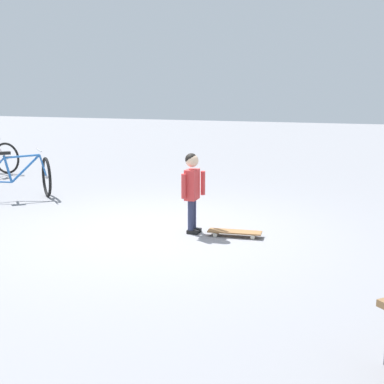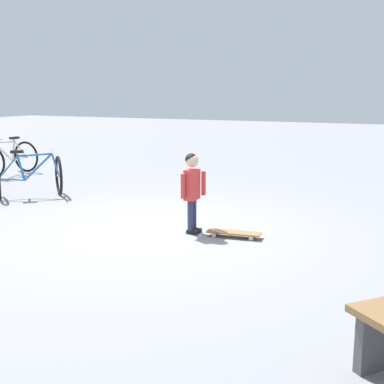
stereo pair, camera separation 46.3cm
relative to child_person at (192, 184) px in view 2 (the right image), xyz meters
name	(u,v)px [view 2 (the right image)]	position (x,y,z in m)	size (l,w,h in m)	color
ground_plane	(156,230)	(0.49, 0.12, -0.66)	(50.00, 50.00, 0.00)	gray
child_person	(192,184)	(0.00, 0.00, 0.00)	(0.22, 0.38, 1.06)	#2D3351
skateboard	(234,233)	(-0.58, -0.02, -0.60)	(0.71, 0.28, 0.07)	olive
bicycle_near	(10,158)	(5.73, -2.61, -0.28)	(0.72, 1.08, 0.85)	black
bicycle_far	(29,176)	(3.61, -0.91, -0.28)	(1.25, 1.27, 0.85)	black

